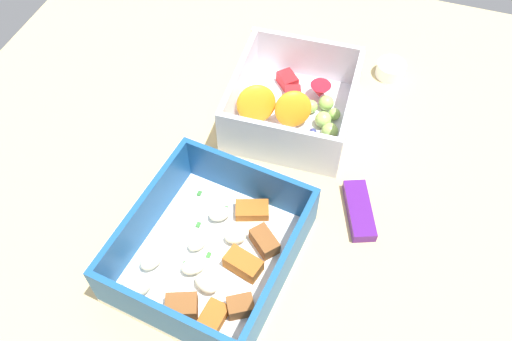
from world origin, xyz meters
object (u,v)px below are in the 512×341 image
(candy_bar, at_px, (360,208))
(paper_cup_liner, at_px, (391,69))
(fruit_bowl, at_px, (294,105))
(pasta_container, at_px, (211,253))

(candy_bar, relative_size, paper_cup_liner, 1.91)
(fruit_bowl, relative_size, paper_cup_liner, 4.29)
(pasta_container, relative_size, fruit_bowl, 1.20)
(fruit_bowl, bearing_deg, candy_bar, 44.57)
(candy_bar, xyz_separation_m, paper_cup_liner, (-0.22, -0.01, 0.00))
(candy_bar, bearing_deg, pasta_container, -49.86)
(fruit_bowl, distance_m, paper_cup_liner, 0.15)
(pasta_container, bearing_deg, fruit_bowl, -178.54)
(pasta_container, bearing_deg, candy_bar, 137.33)
(pasta_container, height_order, candy_bar, pasta_container)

